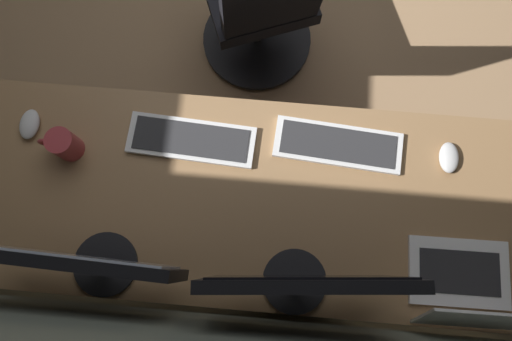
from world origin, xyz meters
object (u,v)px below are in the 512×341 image
(mouse_spare, at_px, (30,124))
(drawer_pedestal, at_px, (292,224))
(keyboard_main, at_px, (191,140))
(coffee_mug, at_px, (64,144))
(office_chair, at_px, (262,5))
(monitor_primary, at_px, (303,283))
(mouse_main, at_px, (449,158))
(keyboard_spare, at_px, (338,145))
(laptop_leftmost, at_px, (465,290))
(monitor_secondary, at_px, (77,262))

(mouse_spare, bearing_deg, drawer_pedestal, 166.87)
(drawer_pedestal, height_order, keyboard_main, keyboard_main)
(coffee_mug, relative_size, office_chair, 0.13)
(monitor_primary, height_order, mouse_main, monitor_primary)
(drawer_pedestal, bearing_deg, mouse_main, -155.05)
(keyboard_spare, height_order, mouse_spare, mouse_spare)
(laptop_leftmost, bearing_deg, mouse_spare, -16.22)
(drawer_pedestal, bearing_deg, monitor_secondary, 19.50)
(laptop_leftmost, relative_size, mouse_spare, 3.01)
(monitor_secondary, relative_size, coffee_mug, 4.36)
(keyboard_spare, xyz_separation_m, coffee_mug, (0.88, 0.09, 0.04))
(coffee_mug, bearing_deg, keyboard_main, -171.07)
(keyboard_spare, relative_size, office_chair, 0.44)
(mouse_main, height_order, coffee_mug, coffee_mug)
(drawer_pedestal, bearing_deg, mouse_spare, -13.13)
(keyboard_spare, xyz_separation_m, office_chair, (0.30, -0.67, -0.28))
(drawer_pedestal, distance_m, keyboard_spare, 0.47)
(monitor_primary, bearing_deg, laptop_leftmost, -178.23)
(monitor_secondary, bearing_deg, mouse_main, -158.05)
(drawer_pedestal, relative_size, mouse_spare, 6.68)
(monitor_primary, height_order, keyboard_spare, monitor_primary)
(drawer_pedestal, xyz_separation_m, laptop_leftmost, (-0.50, 0.20, 0.43))
(drawer_pedestal, xyz_separation_m, mouse_main, (-0.47, -0.22, 0.40))
(monitor_secondary, relative_size, laptop_leftmost, 1.77)
(laptop_leftmost, bearing_deg, coffee_mug, -15.12)
(laptop_leftmost, relative_size, mouse_main, 3.01)
(drawer_pedestal, distance_m, monitor_secondary, 0.89)
(keyboard_spare, distance_m, office_chair, 0.79)
(monitor_secondary, xyz_separation_m, office_chair, (-0.40, -1.12, -0.51))
(monitor_primary, bearing_deg, mouse_spare, -25.17)
(monitor_primary, xyz_separation_m, monitor_secondary, (0.59, -0.00, -0.03))
(keyboard_spare, height_order, mouse_main, mouse_main)
(keyboard_main, xyz_separation_m, mouse_main, (-0.85, -0.01, 0.01))
(coffee_mug, xyz_separation_m, office_chair, (-0.58, -0.76, -0.33))
(mouse_main, relative_size, mouse_spare, 1.00)
(monitor_primary, relative_size, monitor_secondary, 0.93)
(drawer_pedestal, xyz_separation_m, keyboard_main, (0.38, -0.21, 0.39))
(mouse_main, relative_size, coffee_mug, 0.81)
(mouse_main, distance_m, coffee_mug, 1.25)
(keyboard_main, height_order, keyboard_spare, same)
(drawer_pedestal, xyz_separation_m, office_chair, (0.20, -0.91, 0.11))
(keyboard_spare, relative_size, coffee_mug, 3.36)
(monitor_primary, relative_size, mouse_main, 4.95)
(mouse_spare, relative_size, coffee_mug, 0.81)
(monitor_secondary, height_order, mouse_main, monitor_secondary)
(keyboard_main, relative_size, office_chair, 0.44)
(drawer_pedestal, relative_size, monitor_primary, 1.35)
(keyboard_main, bearing_deg, drawer_pedestal, 151.15)
(monitor_secondary, relative_size, office_chair, 0.57)
(drawer_pedestal, height_order, office_chair, office_chair)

